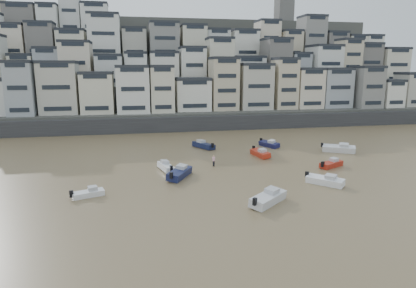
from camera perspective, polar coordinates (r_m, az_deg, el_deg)
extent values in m
cube|color=#38383A|center=(89.44, -2.48, 3.17)|extent=(140.00, 3.00, 3.50)
cube|color=#4C4C47|center=(97.08, -0.19, 4.01)|extent=(140.00, 14.00, 4.00)
cube|color=#4C4C47|center=(108.46, -1.42, 6.42)|extent=(140.00, 14.00, 10.00)
cube|color=#4C4C47|center=(119.99, -2.43, 8.85)|extent=(140.00, 14.00, 18.00)
cube|color=#4C4C47|center=(131.71, -3.27, 10.85)|extent=(140.00, 16.00, 26.00)
cube|color=#4C4C47|center=(145.57, -4.08, 12.11)|extent=(140.00, 18.00, 32.00)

